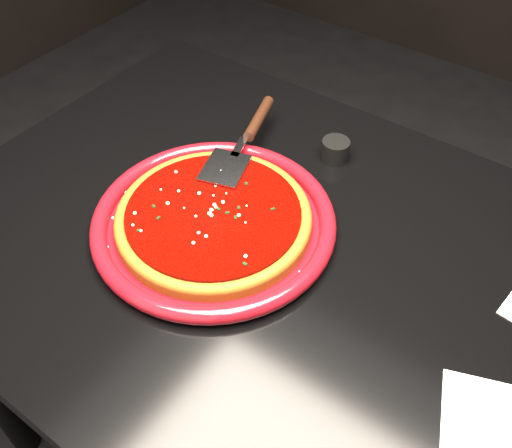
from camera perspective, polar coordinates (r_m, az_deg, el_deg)
The scene contains 10 objects.
table at distance 1.17m, azimuth 3.42°, elevation -15.66°, with size 1.20×0.80×0.75m, color black.
plate at distance 0.90m, azimuth -4.23°, elevation 0.24°, with size 0.38×0.38×0.03m, color maroon.
pizza_crust at distance 0.89m, azimuth -4.25°, elevation 0.44°, with size 0.31×0.31×0.02m, color brown.
pizza_crust_rim at distance 0.89m, azimuth -4.28°, elevation 0.79°, with size 0.31×0.31×0.02m, color brown.
pizza_sauce at distance 0.88m, azimuth -4.29°, elevation 1.03°, with size 0.27×0.27×0.01m, color #6C0400.
parmesan_dusting at distance 0.88m, azimuth -4.32°, elevation 1.39°, with size 0.26×0.26×0.01m, color beige, non-canonical shape.
basil_flecks at distance 0.88m, azimuth -4.32°, elevation 1.34°, with size 0.24×0.24×0.00m, color black, non-canonical shape.
pizza_server at distance 1.00m, azimuth -1.19°, elevation 8.40°, with size 0.08×0.29×0.02m, color silver, non-canonical shape.
napkin_a at distance 0.77m, azimuth 23.85°, elevation -19.28°, with size 0.15×0.15×0.00m, color white.
ramekin at distance 1.03m, azimuth 7.93°, elevation 7.35°, with size 0.05×0.05×0.04m, color black.
Camera 1 is at (0.27, -0.49, 1.41)m, focal length 40.00 mm.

